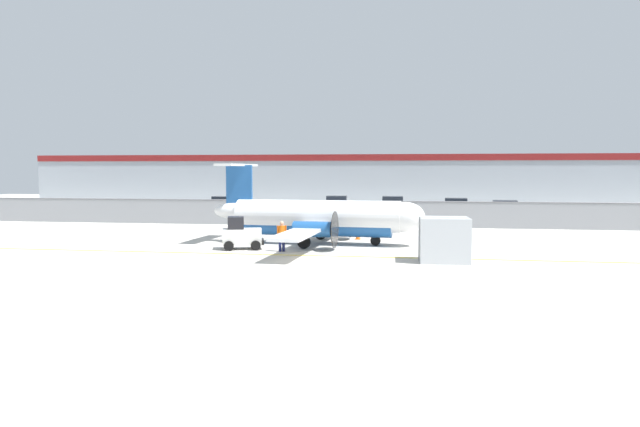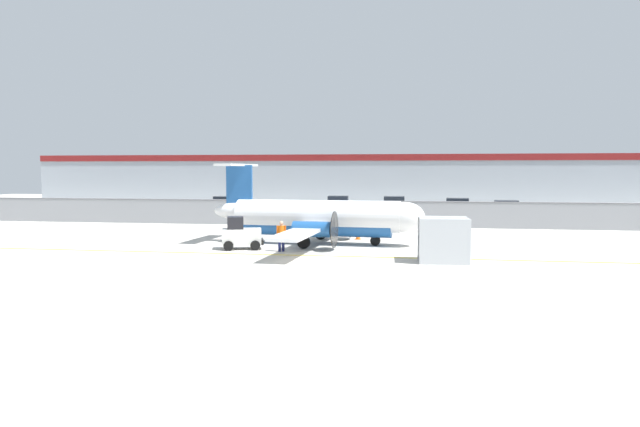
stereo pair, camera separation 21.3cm
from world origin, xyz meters
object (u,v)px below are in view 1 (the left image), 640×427
at_px(ground_crew_worker, 282,235).
at_px(parked_car_3, 392,204).
at_px(parked_car_0, 223,204).
at_px(traffic_cone_far_left, 358,235).
at_px(parked_car_2, 338,203).
at_px(baggage_tug, 241,234).
at_px(commuter_airplane, 321,218).
at_px(traffic_cone_near_right, 229,243).
at_px(parked_car_5, 506,209).
at_px(parked_car_4, 457,206).
at_px(traffic_cone_near_left, 226,238).
at_px(parked_car_1, 278,209).
at_px(cargo_container, 444,240).

height_order(ground_crew_worker, parked_car_3, same).
bearing_deg(ground_crew_worker, parked_car_0, -173.21).
height_order(ground_crew_worker, traffic_cone_far_left, ground_crew_worker).
xyz_separation_m(ground_crew_worker, parked_car_2, (-0.63, 31.30, -0.06)).
bearing_deg(baggage_tug, commuter_airplane, 18.51).
distance_m(ground_crew_worker, traffic_cone_near_right, 3.52).
relative_size(baggage_tug, parked_car_2, 0.60).
relative_size(ground_crew_worker, traffic_cone_near_right, 2.66).
height_order(traffic_cone_far_left, parked_car_5, parked_car_5).
relative_size(baggage_tug, ground_crew_worker, 1.50).
bearing_deg(baggage_tug, traffic_cone_far_left, 25.42).
bearing_deg(commuter_airplane, baggage_tug, -140.58).
bearing_deg(parked_car_0, parked_car_3, -162.89).
distance_m(commuter_airplane, ground_crew_worker, 3.97).
bearing_deg(parked_car_4, traffic_cone_near_right, -115.39).
distance_m(ground_crew_worker, parked_car_4, 30.69).
relative_size(traffic_cone_near_left, traffic_cone_far_left, 1.00).
bearing_deg(traffic_cone_near_right, traffic_cone_far_left, 36.81).
bearing_deg(parked_car_0, parked_car_1, 144.11).
relative_size(parked_car_0, parked_car_3, 1.04).
xyz_separation_m(cargo_container, parked_car_3, (-3.45, 33.50, -0.21)).
height_order(baggage_tug, parked_car_2, baggage_tug).
bearing_deg(cargo_container, parked_car_5, 72.38).
distance_m(commuter_airplane, parked_car_1, 18.68).
height_order(traffic_cone_near_right, parked_car_0, parked_car_0).
distance_m(traffic_cone_far_left, parked_car_4, 23.55).
xyz_separation_m(ground_crew_worker, parked_car_3, (5.26, 31.28, -0.06)).
relative_size(baggage_tug, parked_car_1, 0.59).
height_order(parked_car_2, parked_car_4, same).
distance_m(parked_car_1, parked_car_4, 18.49).
bearing_deg(ground_crew_worker, baggage_tug, -120.03).
height_order(parked_car_1, parked_car_5, same).
bearing_deg(ground_crew_worker, traffic_cone_far_left, 131.59).
bearing_deg(parked_car_3, traffic_cone_near_right, 73.44).
relative_size(cargo_container, traffic_cone_far_left, 3.87).
bearing_deg(parked_car_4, cargo_container, -92.26).
bearing_deg(ground_crew_worker, parked_car_2, 163.68).
relative_size(cargo_container, traffic_cone_near_right, 3.87).
bearing_deg(parked_car_0, ground_crew_worker, 122.11).
xyz_separation_m(commuter_airplane, traffic_cone_near_left, (-5.95, -0.37, -1.29)).
bearing_deg(cargo_container, parked_car_4, 81.80).
distance_m(parked_car_2, parked_car_4, 12.92).
bearing_deg(traffic_cone_near_left, ground_crew_worker, -36.61).
height_order(commuter_airplane, parked_car_0, commuter_airplane).
xyz_separation_m(baggage_tug, cargo_container, (11.21, -2.78, 0.24)).
relative_size(traffic_cone_near_left, traffic_cone_near_right, 1.00).
distance_m(parked_car_1, parked_car_5, 21.44).
height_order(commuter_airplane, parked_car_3, commuter_airplane).
height_order(traffic_cone_near_right, parked_car_1, parked_car_1).
bearing_deg(cargo_container, baggage_tug, 163.91).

